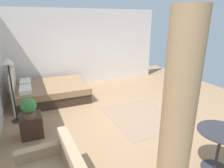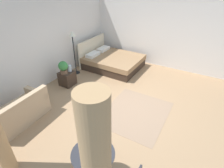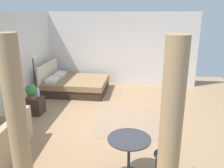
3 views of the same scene
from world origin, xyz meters
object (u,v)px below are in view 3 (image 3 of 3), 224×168
(bed, at_px, (75,85))
(couch, at_px, (1,143))
(nightstand, at_px, (35,106))
(floor_lamp, at_px, (33,64))
(cafe_chair_near_window, at_px, (171,153))
(potted_plant, at_px, (31,91))
(balcony_table, at_px, (129,150))
(vase, at_px, (37,93))

(bed, xyz_separation_m, couch, (-3.99, 0.41, 0.01))
(bed, xyz_separation_m, nightstand, (-1.98, 0.61, -0.03))
(floor_lamp, distance_m, cafe_chair_near_window, 4.99)
(nightstand, bearing_deg, couch, -174.19)
(floor_lamp, height_order, cafe_chair_near_window, floor_lamp)
(cafe_chair_near_window, bearing_deg, potted_plant, 56.87)
(couch, distance_m, cafe_chair_near_window, 3.28)
(couch, bearing_deg, balcony_table, -97.13)
(nightstand, relative_size, balcony_table, 0.65)
(nightstand, relative_size, vase, 2.22)
(vase, relative_size, balcony_table, 0.29)
(bed, xyz_separation_m, balcony_table, (-4.30, -2.14, 0.25))
(balcony_table, bearing_deg, bed, 26.49)
(bed, relative_size, nightstand, 4.52)
(nightstand, distance_m, potted_plant, 0.48)
(bed, bearing_deg, balcony_table, -153.51)
(cafe_chair_near_window, bearing_deg, balcony_table, 87.66)
(couch, height_order, nightstand, couch)
(couch, xyz_separation_m, floor_lamp, (2.84, 0.53, 0.99))
(vase, height_order, balcony_table, balcony_table)
(couch, bearing_deg, floor_lamp, 10.48)
(vase, xyz_separation_m, balcony_table, (-2.45, -2.71, -0.07))
(vase, bearing_deg, balcony_table, -132.09)
(cafe_chair_near_window, bearing_deg, nightstand, 55.70)
(potted_plant, bearing_deg, balcony_table, -128.89)
(bed, bearing_deg, vase, 163.02)
(couch, relative_size, floor_lamp, 0.94)
(vase, relative_size, cafe_chair_near_window, 0.25)
(nightstand, height_order, floor_lamp, floor_lamp)
(balcony_table, bearing_deg, couch, 82.87)
(potted_plant, distance_m, floor_lamp, 1.13)
(vase, xyz_separation_m, floor_lamp, (0.71, 0.37, 0.67))
(balcony_table, xyz_separation_m, cafe_chair_near_window, (-0.03, -0.70, 0.01))
(bed, xyz_separation_m, potted_plant, (-2.08, 0.62, 0.44))
(bed, bearing_deg, potted_plant, 163.41)
(bed, bearing_deg, cafe_chair_near_window, -146.75)
(floor_lamp, bearing_deg, cafe_chair_near_window, -130.16)
(nightstand, xyz_separation_m, vase, (0.12, -0.05, 0.35))
(couch, bearing_deg, bed, -5.88)
(bed, bearing_deg, floor_lamp, 140.78)
(balcony_table, bearing_deg, vase, 47.91)
(potted_plant, distance_m, balcony_table, 3.56)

